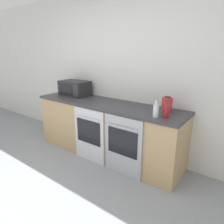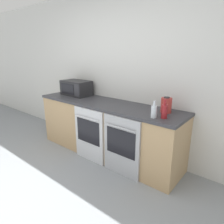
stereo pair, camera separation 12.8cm
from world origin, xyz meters
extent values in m
plane|color=gray|center=(0.00, 0.00, 0.00)|extent=(16.00, 16.00, 0.00)
cube|color=silver|center=(0.00, 2.00, 1.30)|extent=(10.00, 0.06, 2.60)
cube|color=tan|center=(0.00, 1.65, 0.42)|extent=(2.50, 0.63, 0.84)
cube|color=#38383D|center=(0.00, 1.65, 0.86)|extent=(2.53, 0.66, 0.04)
cube|color=silver|center=(-0.06, 1.32, 0.42)|extent=(0.58, 0.03, 0.84)
cube|color=black|center=(-0.06, 1.30, 0.49)|extent=(0.46, 0.01, 0.37)
cylinder|color=silver|center=(-0.06, 1.28, 0.71)|extent=(0.47, 0.02, 0.02)
cube|color=#A8AAAF|center=(0.55, 1.32, 0.42)|extent=(0.58, 0.03, 0.84)
cube|color=black|center=(0.55, 1.30, 0.49)|extent=(0.46, 0.01, 0.37)
cylinder|color=#A8AAAF|center=(0.55, 1.28, 0.71)|extent=(0.47, 0.02, 0.02)
cube|color=#232326|center=(-0.78, 1.73, 1.01)|extent=(0.54, 0.33, 0.26)
cube|color=black|center=(-0.83, 1.57, 1.01)|extent=(0.32, 0.01, 0.18)
cube|color=#2D2D33|center=(-0.58, 1.57, 1.01)|extent=(0.12, 0.01, 0.21)
cylinder|color=maroon|center=(1.04, 1.51, 0.97)|extent=(0.07, 0.07, 0.17)
cylinder|color=maroon|center=(1.04, 1.51, 1.08)|extent=(0.03, 0.03, 0.07)
cylinder|color=silver|center=(0.93, 1.45, 0.96)|extent=(0.07, 0.07, 0.15)
cylinder|color=silver|center=(0.93, 1.45, 1.06)|extent=(0.03, 0.03, 0.06)
cylinder|color=#B2332D|center=(0.95, 1.75, 0.98)|extent=(0.14, 0.14, 0.20)
cylinder|color=#262628|center=(0.95, 1.75, 1.08)|extent=(0.08, 0.08, 0.01)
camera|label=1|loc=(1.88, -0.72, 1.65)|focal=32.00mm
camera|label=2|loc=(1.99, -0.64, 1.65)|focal=32.00mm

